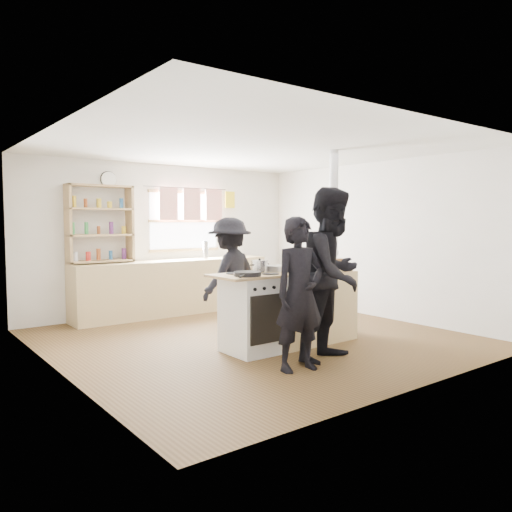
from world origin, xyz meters
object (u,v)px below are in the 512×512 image
object	(u,v)px
roast_tray	(279,268)
person_near_left	(300,294)
skillet_greens	(248,274)
stockpot_counter	(313,262)
person_near_right	(333,274)
cooking_island	(291,308)
bread_board	(337,264)
person_far	(230,275)
stockpot_stove	(260,266)
flue_heater	(333,287)
thermos	(206,250)

from	to	relation	value
roast_tray	person_near_left	world-z (taller)	person_near_left
skillet_greens	stockpot_counter	bearing A→B (deg)	7.17
skillet_greens	person_near_right	world-z (taller)	person_near_right
roast_tray	cooking_island	bearing A→B (deg)	-31.71
skillet_greens	person_near_right	distance (m)	0.95
cooking_island	bread_board	xyz separation A→B (m)	(0.77, -0.05, 0.51)
bread_board	person_near_left	xyz separation A→B (m)	(-1.40, -0.80, -0.18)
cooking_island	person_near_right	size ratio (longest dim) A/B	1.03
roast_tray	person_near_right	xyz separation A→B (m)	(0.06, -0.87, -0.01)
roast_tray	person_near_left	distance (m)	1.07
person_far	stockpot_counter	bearing A→B (deg)	101.06
stockpot_stove	person_near_left	world-z (taller)	person_near_left
flue_heater	person_near_left	distance (m)	1.79
thermos	person_far	distance (m)	1.88
thermos	roast_tray	size ratio (longest dim) A/B	0.82
roast_tray	person_near_right	distance (m)	0.87
stockpot_counter	thermos	bearing A→B (deg)	88.58
roast_tray	stockpot_stove	size ratio (longest dim) A/B	1.73
flue_heater	person_far	xyz separation A→B (m)	(-1.08, 0.92, 0.15)
thermos	person_near_left	distance (m)	3.79
skillet_greens	roast_tray	xyz separation A→B (m)	(0.64, 0.22, 0.01)
stockpot_counter	skillet_greens	bearing A→B (deg)	-172.83
bread_board	stockpot_stove	bearing A→B (deg)	172.45
skillet_greens	cooking_island	bearing A→B (deg)	10.08
cooking_island	roast_tray	bearing A→B (deg)	148.29
roast_tray	person_near_right	world-z (taller)	person_near_right
flue_heater	roast_tray	bearing A→B (deg)	-177.96
cooking_island	person_far	xyz separation A→B (m)	(-0.21, 1.03, 0.33)
cooking_island	person_far	size ratio (longest dim) A/B	1.23
skillet_greens	stockpot_counter	xyz separation A→B (m)	(1.16, 0.15, 0.06)
flue_heater	person_far	distance (m)	1.42
roast_tray	person_far	size ratio (longest dim) A/B	0.22
person_near_left	person_far	world-z (taller)	person_far
thermos	person_far	size ratio (longest dim) A/B	0.18
stockpot_counter	bread_board	size ratio (longest dim) A/B	0.85
bread_board	person_far	size ratio (longest dim) A/B	0.20
cooking_island	person_far	world-z (taller)	person_far
thermos	stockpot_counter	bearing A→B (deg)	-91.42
thermos	person_near_right	xyz separation A→B (m)	(-0.53, -3.56, -0.09)
cooking_island	person_near_left	bearing A→B (deg)	-126.30
skillet_greens	roast_tray	bearing A→B (deg)	18.63
roast_tray	person_far	distance (m)	0.97
thermos	stockpot_counter	size ratio (longest dim) A/B	1.10
roast_tray	flue_heater	size ratio (longest dim) A/B	0.14
bread_board	flue_heater	xyz separation A→B (m)	(0.09, 0.17, -0.33)
thermos	bread_board	size ratio (longest dim) A/B	0.94
cooking_island	bread_board	distance (m)	0.93
skillet_greens	stockpot_counter	distance (m)	1.17
bread_board	flue_heater	world-z (taller)	flue_heater
person_near_left	person_far	xyz separation A→B (m)	(0.42, 1.89, 0.00)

